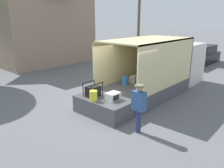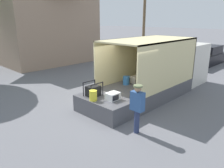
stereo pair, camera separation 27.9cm
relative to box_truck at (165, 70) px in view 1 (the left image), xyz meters
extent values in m
plane|color=slate|center=(-4.22, 0.00, -0.94)|extent=(160.00, 160.00, 0.00)
cube|color=silver|center=(1.57, 0.00, 0.20)|extent=(2.26, 2.18, 2.29)
cube|color=#4C4C51|center=(-1.89, 0.00, -0.61)|extent=(4.66, 2.37, 0.68)
cube|color=beige|center=(-1.89, 1.15, 0.77)|extent=(4.66, 0.06, 2.07)
cube|color=beige|center=(-1.89, -1.16, 0.77)|extent=(4.66, 0.06, 2.07)
cube|color=beige|center=(0.41, 0.00, 0.77)|extent=(0.06, 2.37, 2.07)
cube|color=beige|center=(-1.89, 0.00, 1.77)|extent=(4.66, 2.37, 0.06)
cylinder|color=#3370B2|center=(-2.81, 0.55, -0.07)|extent=(0.31, 0.31, 0.39)
cube|color=#B2A893|center=(-2.29, 0.40, -0.10)|extent=(0.44, 0.32, 0.33)
cube|color=#B2A893|center=(-1.44, 0.54, -0.10)|extent=(0.44, 0.32, 0.34)
cube|color=#4C4C51|center=(-4.83, 0.00, -0.61)|extent=(1.21, 2.25, 0.68)
cube|color=white|center=(-4.68, -0.40, -0.13)|extent=(0.51, 0.39, 0.28)
cube|color=black|center=(-4.73, -0.60, -0.13)|extent=(0.33, 0.01, 0.19)
cube|color=black|center=(-4.91, 0.47, -0.06)|extent=(0.51, 0.41, 0.41)
cylinder|color=slate|center=(-4.70, 0.47, -0.04)|extent=(0.19, 0.23, 0.23)
cylinder|color=black|center=(-5.21, 0.23, 0.02)|extent=(0.04, 0.04, 0.57)
cylinder|color=black|center=(-4.60, 0.23, 0.02)|extent=(0.04, 0.04, 0.57)
cylinder|color=black|center=(-5.21, 0.71, 0.02)|extent=(0.04, 0.04, 0.57)
cylinder|color=black|center=(-4.60, 0.71, 0.02)|extent=(0.04, 0.04, 0.57)
cylinder|color=black|center=(-4.91, 0.23, 0.28)|extent=(0.60, 0.04, 0.04)
cylinder|color=black|center=(-4.91, 0.71, 0.28)|extent=(0.60, 0.04, 0.04)
cylinder|color=yellow|center=(-5.25, 0.08, -0.07)|extent=(0.29, 0.29, 0.39)
cylinder|color=navy|center=(-5.05, -1.84, -0.55)|extent=(0.18, 0.18, 0.79)
cube|color=#2D5189|center=(-5.05, -1.84, 0.16)|extent=(0.24, 0.44, 0.63)
sphere|color=tan|center=(-5.05, -1.84, 0.59)|extent=(0.22, 0.22, 0.22)
cylinder|color=#606B47|center=(-5.05, -1.84, 0.67)|extent=(0.29, 0.29, 0.05)
cube|color=black|center=(7.63, 1.19, -0.52)|extent=(5.49, 1.85, 0.84)
cube|color=black|center=(8.29, 1.19, 0.23)|extent=(2.41, 1.70, 0.66)
cube|color=black|center=(5.98, 1.19, -0.04)|extent=(2.20, 1.77, 0.12)
cube|color=gray|center=(-0.47, 12.15, 1.84)|extent=(7.40, 6.61, 5.57)
cylinder|color=brown|center=(8.64, 8.04, 3.43)|extent=(0.28, 0.28, 8.74)
camera|label=1|loc=(-10.45, -5.59, 2.68)|focal=35.00mm
camera|label=2|loc=(-10.26, -5.79, 2.68)|focal=35.00mm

